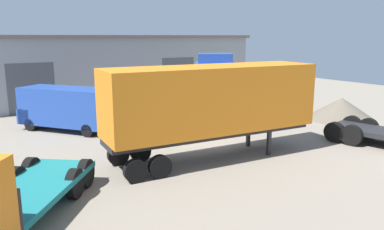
{
  "coord_description": "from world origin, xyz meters",
  "views": [
    {
      "loc": [
        -10.88,
        -14.2,
        5.42
      ],
      "look_at": [
        -0.99,
        0.98,
        1.6
      ],
      "focal_mm": 35.0,
      "sensor_mm": 36.0,
      "label": 1
    }
  ],
  "objects_px": {
    "container_trailer_yellow": "(211,101)",
    "tractor_unit_blue": "(215,90)",
    "gravel_pile": "(341,109)",
    "delivery_van_blue": "(65,107)"
  },
  "relations": [
    {
      "from": "container_trailer_yellow",
      "to": "gravel_pile",
      "type": "distance_m",
      "value": 12.39
    },
    {
      "from": "tractor_unit_blue",
      "to": "gravel_pile",
      "type": "xyz_separation_m",
      "value": [
        7.4,
        -4.14,
        -1.35
      ]
    },
    {
      "from": "gravel_pile",
      "to": "delivery_van_blue",
      "type": "bearing_deg",
      "value": 156.56
    },
    {
      "from": "delivery_van_blue",
      "to": "gravel_pile",
      "type": "height_order",
      "value": "delivery_van_blue"
    },
    {
      "from": "container_trailer_yellow",
      "to": "gravel_pile",
      "type": "bearing_deg",
      "value": 14.29
    },
    {
      "from": "container_trailer_yellow",
      "to": "tractor_unit_blue",
      "type": "height_order",
      "value": "tractor_unit_blue"
    },
    {
      "from": "container_trailer_yellow",
      "to": "delivery_van_blue",
      "type": "bearing_deg",
      "value": 119.57
    },
    {
      "from": "tractor_unit_blue",
      "to": "delivery_van_blue",
      "type": "xyz_separation_m",
      "value": [
        -8.73,
        2.86,
        -0.7
      ]
    },
    {
      "from": "container_trailer_yellow",
      "to": "delivery_van_blue",
      "type": "xyz_separation_m",
      "value": [
        -4.05,
        8.94,
        -1.27
      ]
    },
    {
      "from": "delivery_van_blue",
      "to": "gravel_pile",
      "type": "relative_size",
      "value": 1.27
    }
  ]
}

